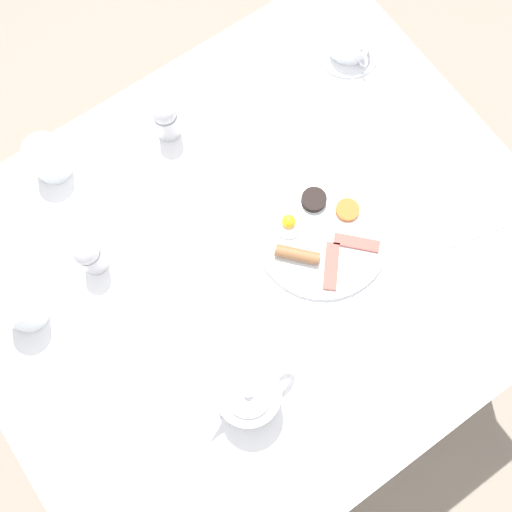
% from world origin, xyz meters
% --- Properties ---
extents(ground_plane, '(8.00, 8.00, 0.00)m').
position_xyz_m(ground_plane, '(0.00, 0.00, 0.00)').
color(ground_plane, gray).
extents(table, '(0.97, 1.17, 0.77)m').
position_xyz_m(table, '(0.00, 0.00, 0.70)').
color(table, white).
rests_on(table, ground_plane).
extents(breakfast_plate, '(0.28, 0.28, 0.04)m').
position_xyz_m(breakfast_plate, '(0.03, 0.14, 0.78)').
color(breakfast_plate, white).
rests_on(breakfast_plate, table).
extents(teapot_near, '(0.12, 0.21, 0.12)m').
position_xyz_m(teapot_near, '(0.22, -0.17, 0.82)').
color(teapot_near, white).
rests_on(teapot_near, table).
extents(teacup_with_saucer_left, '(0.15, 0.15, 0.06)m').
position_xyz_m(teacup_with_saucer_left, '(-0.28, 0.45, 0.80)').
color(teacup_with_saucer_left, white).
rests_on(teacup_with_saucer_left, table).
extents(water_glass_tall, '(0.08, 0.08, 0.10)m').
position_xyz_m(water_glass_tall, '(-0.16, -0.43, 0.82)').
color(water_glass_tall, white).
rests_on(water_glass_tall, table).
extents(water_glass_short, '(0.08, 0.08, 0.09)m').
position_xyz_m(water_glass_short, '(-0.41, -0.24, 0.81)').
color(water_glass_short, white).
rests_on(water_glass_short, table).
extents(pepper_grinder, '(0.05, 0.05, 0.11)m').
position_xyz_m(pepper_grinder, '(-0.18, -0.27, 0.83)').
color(pepper_grinder, '#BCBCC1').
rests_on(pepper_grinder, table).
extents(salt_grinder, '(0.05, 0.05, 0.11)m').
position_xyz_m(salt_grinder, '(-0.34, 0.01, 0.83)').
color(salt_grinder, '#BCBCC1').
rests_on(salt_grinder, table).
extents(fork_by_plate, '(0.09, 0.16, 0.00)m').
position_xyz_m(fork_by_plate, '(0.33, 0.09, 0.77)').
color(fork_by_plate, silver).
rests_on(fork_by_plate, table).
extents(knife_by_plate, '(0.07, 0.21, 0.00)m').
position_xyz_m(knife_by_plate, '(0.22, 0.42, 0.77)').
color(knife_by_plate, silver).
rests_on(knife_by_plate, table).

